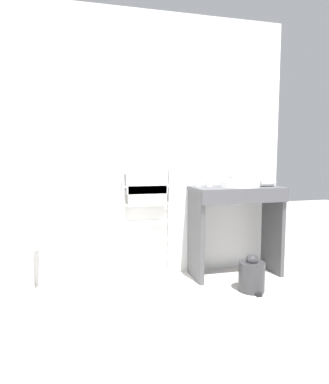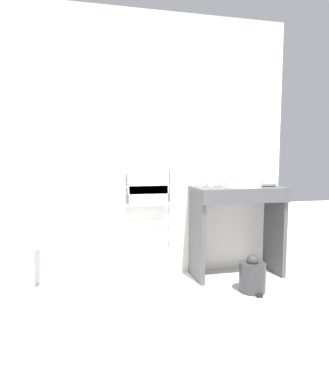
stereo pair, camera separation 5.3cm
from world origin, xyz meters
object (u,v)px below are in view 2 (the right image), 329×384
towel_radiator (148,196)px  cup_near_wall (200,182)px  cup_near_edge (211,182)px  hair_dryer (268,183)px  toilet (11,263)px  sink_basin (241,183)px  trash_bin (252,276)px

towel_radiator → cup_near_wall: (0.51, -0.04, 0.12)m
cup_near_edge → hair_dryer: (0.56, -0.13, -0.01)m
toilet → towel_radiator: size_ratio=0.67×
sink_basin → cup_near_edge: bearing=160.6°
sink_basin → cup_near_edge: (-0.28, 0.10, 0.00)m
cup_near_edge → toilet: bearing=-173.4°
towel_radiator → cup_near_wall: 0.52m
towel_radiator → sink_basin: size_ratio=2.86×
sink_basin → hair_dryer: size_ratio=2.01×
towel_radiator → trash_bin: size_ratio=3.35×
sink_basin → trash_bin: (-0.07, -0.40, -0.78)m
cup_near_wall → hair_dryer: (0.65, -0.16, -0.01)m
towel_radiator → sink_basin: (0.89, -0.18, 0.12)m
cup_near_edge → hair_dryer: 0.57m
toilet → cup_near_wall: (1.71, 0.25, 0.61)m
toilet → cup_near_wall: bearing=8.3°
toilet → towel_radiator: bearing=13.5°
toilet → sink_basin: sink_basin is taller
cup_near_wall → cup_near_edge: (0.10, -0.04, -0.00)m
sink_basin → hair_dryer: bearing=-5.5°
towel_radiator → sink_basin: bearing=-11.3°
cup_near_edge → sink_basin: bearing=-19.4°
sink_basin → towel_radiator: bearing=168.7°
cup_near_wall → trash_bin: size_ratio=0.27×
trash_bin → sink_basin: bearing=79.8°
sink_basin → cup_near_edge: cup_near_edge is taller
toilet → cup_near_edge: (1.80, 0.21, 0.61)m
toilet → sink_basin: bearing=3.0°
sink_basin → cup_near_wall: 0.40m
hair_dryer → cup_near_wall: bearing=165.9°
hair_dryer → trash_bin: 0.93m
towel_radiator → sink_basin: 0.91m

